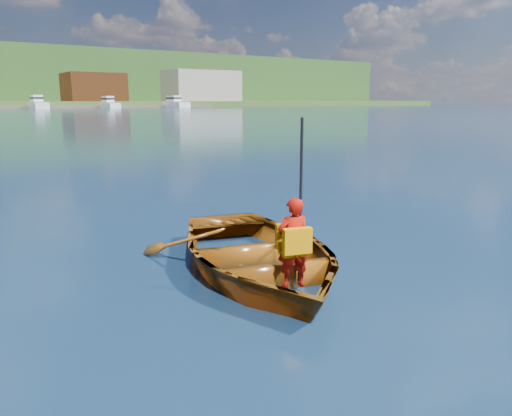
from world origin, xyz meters
name	(u,v)px	position (x,y,z in m)	size (l,w,h in m)	color
ground	(289,254)	(0.00, 0.00, 0.00)	(600.00, 600.00, 0.00)	#182948
rowboat	(257,253)	(-0.86, -0.41, 0.26)	(3.79, 4.58, 0.82)	brown
child_paddler	(293,242)	(-0.96, -1.32, 0.66)	(0.45, 0.41, 1.99)	#A10F07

